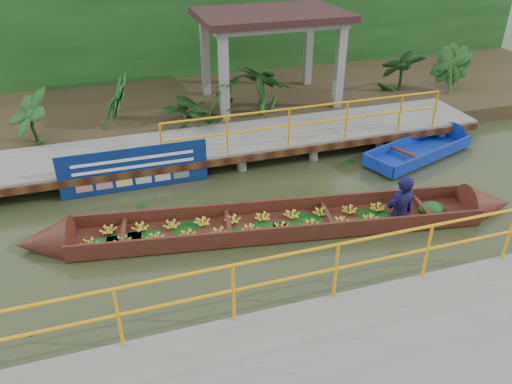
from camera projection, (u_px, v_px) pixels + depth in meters
name	position (u px, v px, depth m)	size (l,w,h in m)	color
ground	(233.00, 233.00, 10.39)	(80.00, 80.00, 0.00)	#2A3118
land_strip	(172.00, 104.00, 16.46)	(30.00, 8.00, 0.45)	#2F2817
far_dock	(198.00, 146.00, 12.98)	(16.00, 2.06, 1.66)	slate
near_dock	(379.00, 365.00, 7.04)	(18.00, 2.40, 1.73)	slate
pavilion	(271.00, 24.00, 14.97)	(4.40, 3.00, 3.00)	slate
foliage_backdrop	(156.00, 33.00, 17.63)	(30.00, 0.80, 4.00)	#163B12
vendor_boat	(296.00, 217.00, 10.45)	(10.56, 2.66, 2.35)	#3B1510
moored_blue_boat	(439.00, 143.00, 13.90)	(3.94, 2.16, 0.91)	#0D2998
blue_banner	(135.00, 169.00, 11.71)	(3.46, 0.04, 1.08)	navy
tropical_plants	(257.00, 88.00, 14.73)	(14.26, 1.26, 1.57)	#163B12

